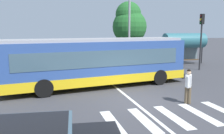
{
  "coord_description": "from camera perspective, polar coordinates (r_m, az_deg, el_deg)",
  "views": [
    {
      "loc": [
        -4.53,
        -10.86,
        3.6
      ],
      "look_at": [
        -0.56,
        3.23,
        1.3
      ],
      "focal_mm": 38.12,
      "sensor_mm": 36.0,
      "label": 1
    }
  ],
  "objects": [
    {
      "name": "bus_stop_shelter",
      "position": [
        26.07,
        16.95,
        5.94
      ],
      "size": [
        4.54,
        1.54,
        3.25
      ],
      "color": "#28282B",
      "rests_on": "ground_plane"
    },
    {
      "name": "pedestrian_crossing_street",
      "position": [
        12.17,
        17.83,
        -3.99
      ],
      "size": [
        0.45,
        0.47,
        1.72
      ],
      "color": "brown",
      "rests_on": "ground_plane"
    },
    {
      "name": "lane_center_line",
      "position": [
        13.99,
        2.28,
        -5.97
      ],
      "size": [
        0.16,
        24.0,
        0.01
      ],
      "primitive_type": "cube",
      "color": "silver",
      "rests_on": "ground_plane"
    },
    {
      "name": "crosswalk_painted_stripes",
      "position": [
        10.47,
        14.34,
        -11.44
      ],
      "size": [
        5.65,
        2.8,
        0.01
      ],
      "color": "silver",
      "rests_on": "ground_plane"
    },
    {
      "name": "ground_plane",
      "position": [
        12.3,
        6.68,
        -8.14
      ],
      "size": [
        160.0,
        160.0,
        0.0
      ],
      "primitive_type": "plane",
      "color": "#3D3D42"
    },
    {
      "name": "traffic_light_far_corner",
      "position": [
        22.63,
        20.63,
        7.65
      ],
      "size": [
        0.33,
        0.32,
        4.97
      ],
      "color": "#28282B",
      "rests_on": "ground_plane"
    },
    {
      "name": "parked_car_champagne",
      "position": [
        23.71,
        -16.21,
        1.71
      ],
      "size": [
        1.98,
        4.55,
        1.35
      ],
      "color": "black",
      "rests_on": "ground_plane"
    },
    {
      "name": "parked_car_black",
      "position": [
        23.83,
        -9.62,
        1.97
      ],
      "size": [
        1.9,
        4.51,
        1.35
      ],
      "color": "black",
      "rests_on": "ground_plane"
    },
    {
      "name": "city_transit_bus",
      "position": [
        15.05,
        -3.54,
        1.23
      ],
      "size": [
        12.08,
        4.18,
        3.06
      ],
      "color": "black",
      "rests_on": "ground_plane"
    },
    {
      "name": "parked_car_red",
      "position": [
        24.41,
        -3.18,
        2.24
      ],
      "size": [
        1.89,
        4.51,
        1.35
      ],
      "color": "black",
      "rests_on": "ground_plane"
    },
    {
      "name": "parked_car_teal",
      "position": [
        25.08,
        3.04,
        2.42
      ],
      "size": [
        1.9,
        4.52,
        1.35
      ],
      "color": "black",
      "rests_on": "ground_plane"
    },
    {
      "name": "twin_arm_street_lamp",
      "position": [
        23.14,
        4.22,
        14.44
      ],
      "size": [
        5.33,
        0.32,
        9.45
      ],
      "color": "#939399",
      "rests_on": "ground_plane"
    },
    {
      "name": "parked_car_silver",
      "position": [
        25.95,
        8.46,
        2.56
      ],
      "size": [
        1.97,
        4.55,
        1.35
      ],
      "color": "black",
      "rests_on": "ground_plane"
    },
    {
      "name": "background_tree_right",
      "position": [
        32.84,
        4.15,
        10.44
      ],
      "size": [
        4.64,
        4.64,
        7.37
      ],
      "color": "brown",
      "rests_on": "ground_plane"
    },
    {
      "name": "parked_car_charcoal",
      "position": [
        23.84,
        -22.68,
        1.41
      ],
      "size": [
        2.08,
        4.6,
        1.35
      ],
      "color": "black",
      "rests_on": "ground_plane"
    }
  ]
}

